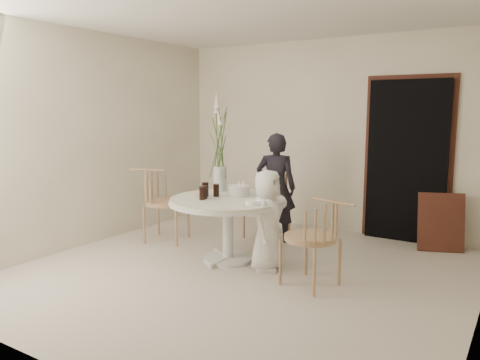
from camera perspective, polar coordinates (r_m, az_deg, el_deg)
The scene contains 18 objects.
ground at distance 5.09m, azimuth 0.28°, elevation -11.18°, with size 4.50×4.50×0.00m, color beige.
room_shell at distance 4.79m, azimuth 0.30°, elevation 7.38°, with size 4.50×4.50×4.50m.
doorway at distance 6.44m, azimuth 19.67°, elevation 2.12°, with size 1.00×0.10×2.10m, color black.
door_trim at distance 6.47m, azimuth 19.77°, elevation 2.68°, with size 1.12×0.03×2.22m, color #56291D.
table at distance 5.30m, azimuth -1.49°, elevation -3.43°, with size 1.33×1.33×0.73m.
picture_frame at distance 6.23m, azimuth 23.30°, elevation -4.76°, with size 0.54×0.04×0.72m, color #56291D.
chair_far at distance 6.37m, azimuth 4.02°, elevation -1.43°, with size 0.58×0.61×0.95m.
chair_right at distance 4.55m, azimuth 9.89°, elevation -6.08°, with size 0.60×0.57×0.90m.
chair_left at distance 6.24m, azimuth -10.12°, elevation -1.70°, with size 0.67×0.64×0.96m.
girl at distance 6.09m, azimuth 4.39°, elevation -0.95°, with size 0.52×0.34×1.43m, color black.
boy at distance 5.04m, azimuth 3.32°, elevation -4.91°, with size 0.53×0.35×1.09m, color white.
birthday_cake at distance 5.42m, azimuth -0.14°, elevation -1.30°, with size 0.25×0.25×0.17m.
cola_tumbler_a at distance 5.26m, azimuth -4.37°, elevation -1.46°, with size 0.07×0.07×0.15m, color black.
cola_tumbler_b at distance 5.20m, azimuth -4.62°, elevation -1.61°, with size 0.07×0.07×0.15m, color black.
cola_tumbler_c at distance 5.38m, azimuth -4.25°, elevation -1.15°, with size 0.08×0.08×0.16m, color black.
cola_tumbler_d at distance 5.38m, azimuth -2.92°, elevation -1.25°, with size 0.07×0.07×0.15m, color black.
plate_stack at distance 4.94m, azimuth 1.64°, elevation -2.73°, with size 0.18×0.18×0.04m, color white.
flower_vase at distance 5.71m, azimuth -2.50°, elevation 3.62°, with size 0.16×0.16×1.19m.
Camera 1 is at (2.53, -4.06, 1.73)m, focal length 35.00 mm.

